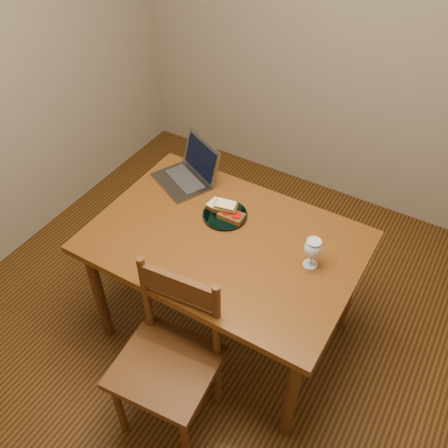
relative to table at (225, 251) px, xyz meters
The scene contains 10 objects.
floor 0.67m from the table, 55.22° to the right, with size 3.20×3.20×0.02m, color black.
back_wall 1.67m from the table, 88.15° to the left, with size 3.20×0.02×2.60m, color gray.
table is the anchor object (origin of this frame).
chair 0.58m from the table, 86.14° to the right, with size 0.48×0.46×0.47m.
plate 0.19m from the table, 120.80° to the left, with size 0.23×0.23×0.02m, color black.
sandwich_cheese 0.23m from the table, 128.87° to the left, with size 0.13×0.07×0.04m, color #381E0C, non-canonical shape.
sandwich_tomato 0.18m from the table, 107.13° to the left, with size 0.13×0.08×0.04m, color #381E0C, non-canonical shape.
sandwich_top 0.22m from the table, 119.84° to the left, with size 0.12×0.07×0.04m, color #381E0C, non-canonical shape.
milk_glass 0.46m from the table, ahead, with size 0.08×0.08×0.16m, color white, non-canonical shape.
laptop 0.53m from the table, 142.71° to the left, with size 0.39×0.38×0.22m.
Camera 1 is at (0.83, -1.40, 2.46)m, focal length 40.00 mm.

